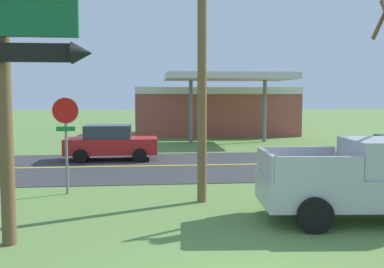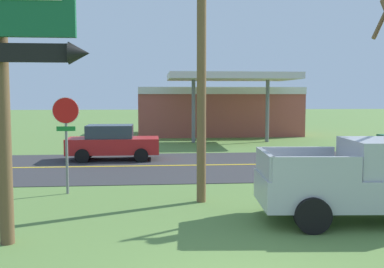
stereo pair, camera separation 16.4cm
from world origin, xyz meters
name	(u,v)px [view 1 (the left image)]	position (x,y,z in m)	size (l,w,h in m)	color
road_asphalt	(180,166)	(0.00, 13.00, 0.01)	(140.00, 8.00, 0.02)	#333335
road_centre_line	(180,165)	(0.00, 13.00, 0.02)	(126.00, 0.20, 0.01)	gold
motel_sign	(3,20)	(-4.12, 3.18, 4.44)	(3.23, 0.54, 6.44)	brown
stop_sign	(66,128)	(-3.84, 7.90, 2.03)	(0.80, 0.08, 2.95)	slate
utility_pole	(202,16)	(0.13, 6.52, 5.17)	(1.73, 0.26, 9.77)	brown
gas_station	(215,109)	(3.78, 28.04, 1.94)	(12.00, 11.50, 4.40)	#A84C42
pickup_silver_parked_on_lawn	(372,181)	(3.97, 4.26, 0.96)	(5.34, 2.54, 1.96)	#A8AAAF
car_red_near_lane	(111,142)	(-3.09, 15.00, 0.83)	(4.20, 2.00, 1.64)	red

